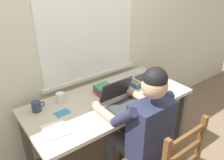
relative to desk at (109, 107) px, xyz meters
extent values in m
plane|color=brown|center=(0.00, 0.00, -0.63)|extent=(8.00, 8.00, 0.00)
cube|color=beige|center=(0.00, 0.45, 0.67)|extent=(6.00, 0.04, 2.60)
cube|color=white|center=(0.08, 0.42, 0.71)|extent=(1.07, 0.01, 1.09)
cube|color=beige|center=(0.08, 0.42, 0.14)|extent=(1.13, 0.06, 0.04)
cube|color=#BCB29E|center=(0.00, 0.00, 0.07)|extent=(1.57, 0.74, 0.03)
cube|color=#4C4742|center=(0.73, -0.32, -0.29)|extent=(0.06, 0.06, 0.69)
cube|color=#4C4742|center=(-0.73, 0.32, -0.29)|extent=(0.06, 0.06, 0.69)
cube|color=#4C4742|center=(0.73, 0.32, -0.29)|extent=(0.06, 0.06, 0.69)
cube|color=#232842|center=(-0.01, -0.55, 0.07)|extent=(0.34, 0.20, 0.50)
sphere|color=tan|center=(-0.01, -0.55, 0.47)|extent=(0.19, 0.19, 0.19)
sphere|color=black|center=(-0.01, -0.55, 0.52)|extent=(0.17, 0.17, 0.17)
cube|color=black|center=(-0.01, -0.46, 0.50)|extent=(0.13, 0.10, 0.01)
cylinder|color=#38383D|center=(-0.10, -0.35, -0.18)|extent=(0.13, 0.40, 0.13)
cylinder|color=#38383D|center=(0.08, -0.35, -0.18)|extent=(0.13, 0.40, 0.13)
cylinder|color=#38383D|center=(-0.10, -0.15, -0.41)|extent=(0.10, 0.10, 0.46)
cylinder|color=#38383D|center=(0.08, -0.15, -0.41)|extent=(0.10, 0.10, 0.46)
cylinder|color=#232842|center=(-0.21, -0.46, 0.23)|extent=(0.10, 0.25, 0.25)
cylinder|color=tan|center=(-0.21, -0.23, 0.14)|extent=(0.07, 0.28, 0.07)
sphere|color=tan|center=(-0.20, -0.09, 0.14)|extent=(0.08, 0.08, 0.08)
cylinder|color=#232842|center=(0.19, -0.46, 0.23)|extent=(0.10, 0.25, 0.25)
cylinder|color=tan|center=(0.19, -0.23, 0.14)|extent=(0.07, 0.28, 0.07)
sphere|color=tan|center=(0.18, -0.09, 0.14)|extent=(0.08, 0.08, 0.08)
cube|color=brown|center=(0.18, -0.48, -0.42)|extent=(0.04, 0.04, 0.44)
cube|color=brown|center=(0.18, -0.86, 0.06)|extent=(0.04, 0.04, 0.48)
cube|color=brown|center=(-0.01, -0.86, 0.08)|extent=(0.36, 0.02, 0.04)
cube|color=brown|center=(-0.01, -0.86, 0.22)|extent=(0.36, 0.02, 0.04)
cube|color=#232328|center=(0.03, -0.22, 0.10)|extent=(0.33, 0.23, 0.02)
cube|color=#38383D|center=(0.03, -0.22, 0.11)|extent=(0.29, 0.17, 0.00)
cube|color=#232328|center=(0.03, -0.07, 0.21)|extent=(0.33, 0.08, 0.21)
cube|color=silver|center=(0.03, -0.07, 0.21)|extent=(0.29, 0.06, 0.18)
ellipsoid|color=#232328|center=(0.28, -0.19, 0.11)|extent=(0.06, 0.10, 0.03)
cylinder|color=silver|center=(-0.38, 0.23, 0.13)|extent=(0.08, 0.08, 0.09)
torus|color=silver|center=(-0.33, 0.23, 0.14)|extent=(0.05, 0.01, 0.05)
cylinder|color=#2D384C|center=(-0.61, 0.22, 0.13)|extent=(0.08, 0.08, 0.09)
torus|color=#2D384C|center=(-0.56, 0.22, 0.14)|extent=(0.05, 0.01, 0.05)
cube|color=#2D5B9E|center=(0.41, 0.03, 0.10)|extent=(0.18, 0.12, 0.03)
cube|color=#2D5B9E|center=(0.41, 0.04, 0.13)|extent=(0.17, 0.15, 0.02)
cube|color=gold|center=(0.40, 0.03, 0.15)|extent=(0.15, 0.13, 0.02)
cube|color=gray|center=(0.40, 0.04, 0.17)|extent=(0.17, 0.16, 0.03)
cube|color=#BC332D|center=(0.04, 0.12, 0.10)|extent=(0.20, 0.16, 0.03)
cube|color=#2D5B9E|center=(0.03, 0.15, 0.13)|extent=(0.16, 0.15, 0.02)
cube|color=#38844C|center=(0.03, 0.13, 0.15)|extent=(0.16, 0.15, 0.03)
cube|color=white|center=(-0.60, -0.12, 0.10)|extent=(0.21, 0.22, 0.01)
cube|color=teal|center=(-0.46, 0.05, 0.09)|extent=(0.14, 0.10, 0.00)
camera|label=1|loc=(-1.10, -1.49, 1.23)|focal=36.87mm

